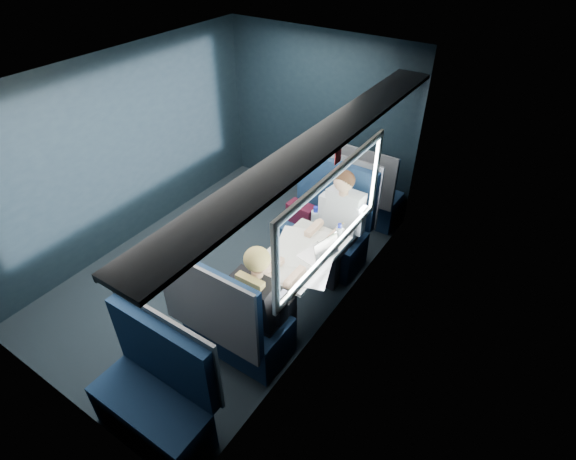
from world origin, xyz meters
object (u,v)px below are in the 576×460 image
Objects in this scene: table at (299,257)px; man at (339,221)px; seat_row_back at (156,397)px; woman at (262,298)px; seat_bay_far at (231,322)px; seat_bay_near at (324,227)px; bottle_small at (339,234)px; laptop at (321,252)px; cup at (341,233)px; seat_row_front at (360,194)px.

man is at bearing 84.48° from table.
woman reaches higher than seat_row_back.
seat_row_back is at bearing -95.80° from table.
table is at bearing 78.22° from seat_bay_far.
man is at bearing -33.20° from seat_bay_near.
bottle_small is at bearing 70.25° from seat_bay_far.
cup is (0.01, 0.40, -0.02)m from laptop.
man reaches higher than seat_row_front.
woman is (0.25, 0.17, 0.31)m from seat_bay_far.
seat_row_back is 12.28× the size of cup.
seat_row_back is 4.97× the size of bottle_small.
laptop is (0.41, -0.83, 0.38)m from seat_bay_near.
seat_row_back is (-0.18, -1.80, -0.25)m from table.
woman is at bearing -90.00° from man.
seat_row_front is at bearing 102.89° from laptop.
man is 0.68m from laptop.
seat_row_back is 0.88× the size of woman.
table is 2.77× the size of laptop.
bottle_small is 2.47× the size of cup.
bottle_small is (0.44, -1.45, 0.43)m from seat_row_front.
seat_row_front is 3.21× the size of laptop.
table is 0.46m from bottle_small.
woman reaches higher than seat_bay_far.
seat_row_back is 3.21× the size of laptop.
table is at bearing -126.65° from bottle_small.
seat_bay_near reaches higher than cup.
seat_row_front is at bearing 89.27° from seat_bay_near.
man is at bearing 117.63° from bottle_small.
man reaches higher than table.
seat_bay_near is 0.81m from bottle_small.
laptop is at bearing 78.63° from woman.
cup is (0.41, 2.24, 0.38)m from seat_row_back.
seat_row_front is 1.84m from laptop.
seat_row_back is at bearing -90.00° from seat_row_front.
cup is at bearing 72.66° from seat_bay_far.
seat_row_front reaches higher than laptop.
seat_bay_far reaches higher than seat_row_front.
woman is (0.25, -2.50, 0.32)m from seat_row_front.
table is 0.86× the size of seat_row_back.
seat_bay_far is 1.09× the size of seat_row_front.
bottle_small is (0.44, 1.22, 0.43)m from seat_bay_far.
seat_row_back is 0.88× the size of man.
seat_row_back is (0.00, -0.92, -0.00)m from seat_bay_far.
seat_bay_near reaches higher than seat_row_front.
seat_row_back is (0.01, -2.67, -0.01)m from seat_bay_near.
seat_bay_near is at bearing 102.59° from table.
seat_row_front is 0.88× the size of woman.
laptop is at bearing -91.38° from cup.
table is at bearing -84.20° from seat_row_front.
laptop is at bearing -96.84° from bottle_small.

